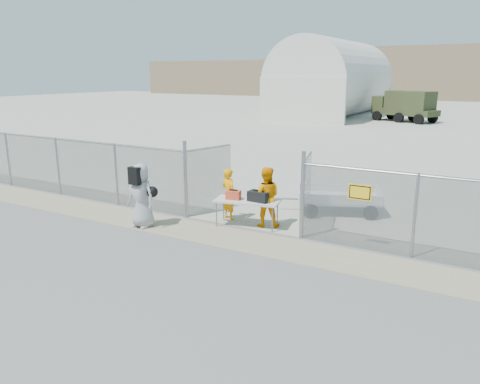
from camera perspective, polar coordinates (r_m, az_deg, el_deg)
The scene contains 13 objects.
ground at distance 12.72m, azimuth -4.49°, elevation -6.76°, with size 160.00×160.00×0.00m, color #595757.
tarmac_inside at distance 52.43m, azimuth 22.38°, elevation 8.30°, with size 160.00×80.00×0.01m, color #A0A391.
dirt_strip at distance 13.50m, azimuth -2.11°, elevation -5.42°, with size 44.00×1.60×0.01m, color gray.
chain_link_fence at distance 14.00m, azimuth -0.00°, elevation -0.00°, with size 40.00×0.20×2.20m, color gray, non-canonical shape.
quonset_hangar at distance 52.52m, azimuth 11.37°, elevation 13.46°, with size 9.00×18.00×8.00m, color beige, non-canonical shape.
folding_table at distance 14.24m, azimuth 0.86°, elevation -2.60°, with size 1.96×0.82×0.83m, color silver, non-canonical shape.
orange_bag at distance 14.20m, azimuth -0.82°, elevation -0.35°, with size 0.43×0.28×0.27m, color #D64829.
black_duffel at distance 13.97m, azimuth 2.32°, elevation -0.53°, with size 0.63×0.37×0.31m, color black.
security_worker_left at distance 14.84m, azimuth -1.36°, elevation -0.26°, with size 0.61×0.40×1.66m, color #FD9800.
security_worker_right at distance 14.14m, azimuth 3.14°, elevation -0.61°, with size 0.90×0.70×1.85m, color #FD9800.
visitor at distance 14.36m, azimuth -11.95°, elevation -0.44°, with size 0.96×0.63×1.96m, color #9B9B9B.
utility_trailer at distance 16.00m, azimuth 11.92°, elevation -0.99°, with size 3.48×1.79×0.84m, color silver, non-canonical shape.
military_truck at distance 47.81m, azimuth 19.48°, elevation 9.81°, with size 6.07×2.24×2.89m, color #343C1F, non-canonical shape.
Camera 1 is at (6.70, -9.80, 4.57)m, focal length 35.00 mm.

